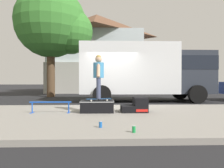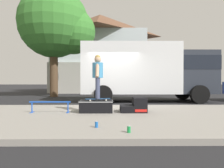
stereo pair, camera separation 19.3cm
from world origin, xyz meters
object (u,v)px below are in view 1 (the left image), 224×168
skate_box (97,106)px  kicker_ramp (136,106)px  soda_can (100,124)px  street_tree_main (55,25)px  soda_can_b (134,129)px  box_truck (146,70)px  skater_kid (99,73)px  grind_rail (50,105)px  skateboard (99,99)px

skate_box → kicker_ramp: 1.23m
soda_can → street_tree_main: size_ratio=0.02×
soda_can_b → box_truck: 7.62m
box_truck → skater_kid: bearing=-117.3°
skater_kid → box_truck: 5.29m
grind_rail → skateboard: size_ratio=1.57×
grind_rail → soda_can: size_ratio=10.06×
skateboard → soda_can_b: bearing=-74.1°
kicker_ramp → soda_can: 2.45m
skate_box → kicker_ramp: kicker_ramp is taller
kicker_ramp → box_truck: bearing=75.1°
kicker_ramp → skater_kid: 1.58m
soda_can → skateboard: bearing=92.8°
kicker_ramp → grind_rail: size_ratio=0.64×
skateboard → street_tree_main: (-3.32, 8.19, 4.55)m
skateboard → skater_kid: size_ratio=0.59×
kicker_ramp → street_tree_main: size_ratio=0.11×
kicker_ramp → grind_rail: bearing=-177.3°
skater_kid → box_truck: box_truck is taller
skate_box → grind_rail: (-1.42, -0.13, 0.06)m
grind_rail → skater_kid: skater_kid is taller
kicker_ramp → box_truck: (1.24, 4.64, 1.39)m
soda_can_b → street_tree_main: street_tree_main is taller
skate_box → street_tree_main: bearing=111.9°
skateboard → street_tree_main: size_ratio=0.10×
kicker_ramp → skater_kid: bearing=-177.8°
kicker_ramp → skater_kid: skater_kid is taller
skate_box → box_truck: bearing=62.0°
soda_can_b → skateboard: bearing=105.9°
box_truck → skate_box: bearing=-118.0°
skate_box → street_tree_main: 9.99m
skateboard → box_truck: size_ratio=0.12×
skate_box → street_tree_main: street_tree_main is taller
grind_rail → soda_can_b: bearing=-48.7°
kicker_ramp → skateboard: kicker_ramp is taller
kicker_ramp → soda_can_b: kicker_ramp is taller
skater_kid → soda_can: 2.45m
kicker_ramp → soda_can: kicker_ramp is taller
soda_can → soda_can_b: same height
kicker_ramp → soda_can_b: (-0.45, -2.63, -0.12)m
skater_kid → street_tree_main: (-3.32, 8.19, 3.73)m
grind_rail → soda_can_b: size_ratio=10.06×
grind_rail → skater_kid: 1.76m
skateboard → skater_kid: 0.81m
soda_can → grind_rail: bearing=127.2°
grind_rail → box_truck: (3.89, 4.77, 1.33)m
soda_can_b → box_truck: size_ratio=0.02×
soda_can → soda_can_b: bearing=-34.6°
soda_can_b → skate_box: bearing=106.5°
skateboard → soda_can_b: size_ratio=6.39×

